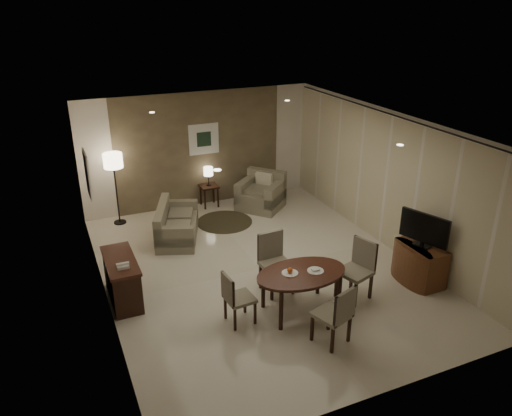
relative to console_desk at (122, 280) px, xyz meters
name	(u,v)px	position (x,y,z in m)	size (l,w,h in m)	color
room_shell	(252,194)	(2.49, 0.40, 0.98)	(5.50, 7.00, 2.70)	beige
taupe_accent	(200,150)	(2.49, 3.48, 0.98)	(3.96, 0.03, 2.70)	#726547
curtain_wall	(386,182)	(5.17, 0.00, 0.95)	(0.08, 6.70, 2.58)	beige
curtain_rod	(393,115)	(5.17, 0.00, 2.27)	(0.03, 0.03, 6.80)	black
art_back_frame	(204,139)	(2.59, 3.46, 1.23)	(0.72, 0.03, 0.72)	silver
art_back_canvas	(204,139)	(2.59, 3.44, 1.23)	(0.34, 0.01, 0.34)	#1A2F1F
art_left_frame	(87,174)	(-0.23, 1.20, 1.48)	(0.03, 0.60, 0.80)	silver
art_left_canvas	(88,174)	(-0.21, 1.20, 1.48)	(0.01, 0.46, 0.64)	gray
downlight_nl	(217,170)	(1.09, -1.80, 2.31)	(0.10, 0.10, 0.01)	white
downlight_nr	(400,145)	(3.89, -1.80, 2.31)	(0.10, 0.10, 0.01)	white
downlight_fl	(152,112)	(1.09, 1.80, 2.31)	(0.10, 0.10, 0.01)	white
downlight_fr	(287,101)	(3.89, 1.80, 2.31)	(0.10, 0.10, 0.01)	white
console_desk	(122,280)	(0.00, 0.00, 0.00)	(0.48, 1.20, 0.75)	#482017
telephone	(123,265)	(0.00, -0.30, 0.43)	(0.20, 0.14, 0.09)	white
tv_cabinet	(420,263)	(4.89, -1.50, -0.03)	(0.48, 0.90, 0.70)	brown
flat_tv	(424,229)	(4.87, -1.50, 0.65)	(0.06, 0.88, 0.60)	black
dining_table	(301,292)	(2.54, -1.46, -0.03)	(1.48, 0.93, 0.69)	#482017
chair_near	(332,314)	(2.57, -2.32, 0.10)	(0.46, 0.46, 0.95)	gray
chair_far	(277,265)	(2.44, -0.79, 0.14)	(0.49, 0.49, 1.02)	gray
chair_left	(240,298)	(1.54, -1.35, 0.05)	(0.41, 0.41, 0.86)	gray
chair_right	(355,271)	(3.52, -1.49, 0.13)	(0.49, 0.49, 1.00)	gray
plate_a	(290,273)	(2.36, -1.41, 0.33)	(0.26, 0.26, 0.02)	white
plate_b	(316,271)	(2.76, -1.51, 0.33)	(0.26, 0.26, 0.02)	white
fruit_apple	(290,270)	(2.36, -1.41, 0.38)	(0.09, 0.09, 0.09)	#C54F16
napkin	(316,270)	(2.76, -1.51, 0.35)	(0.12, 0.08, 0.03)	white
round_rug	(224,222)	(2.60, 2.22, -0.37)	(1.24, 1.24, 0.01)	#3F3723
sofa	(177,222)	(1.44, 1.87, -0.01)	(0.77, 1.53, 0.72)	gray
armchair	(261,191)	(3.67, 2.62, 0.05)	(0.96, 0.91, 0.85)	gray
side_table	(209,196)	(2.60, 3.24, -0.11)	(0.41, 0.41, 0.52)	black
table_lamp	(208,175)	(2.60, 3.25, 0.40)	(0.22, 0.22, 0.50)	#FFEAC1
floor_lamp	(116,189)	(0.45, 3.11, 0.43)	(0.41, 0.41, 1.61)	#FFE5B7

